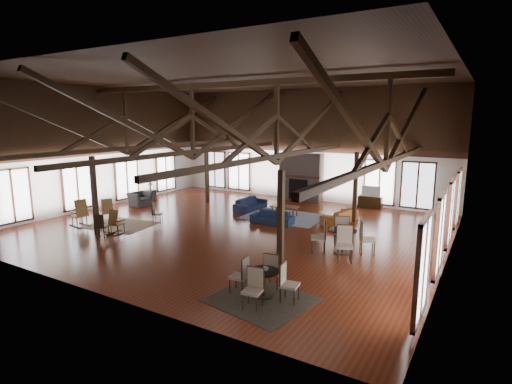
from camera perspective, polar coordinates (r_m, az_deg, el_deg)
The scene contains 31 objects.
floor at distance 16.56m, azimuth -3.31°, elevation -5.12°, with size 16.00×16.00×0.00m, color #612414.
ceiling at distance 16.04m, azimuth -3.54°, elevation 16.01°, with size 16.00×14.00×0.02m, color black.
wall_back at distance 22.15m, azimuth 6.86°, elevation 6.64°, with size 16.00×0.02×6.00m, color white.
wall_front at distance 10.99m, azimuth -24.36°, elevation 2.01°, with size 16.00×0.02×6.00m, color white.
wall_left at distance 21.54m, azimuth -21.42°, elevation 5.89°, with size 0.02×14.00×6.00m, color white.
wall_right at distance 13.32m, azimuth 26.46°, elevation 3.16°, with size 0.02×14.00×6.00m, color white.
roof_truss at distance 15.96m, azimuth -3.46°, elevation 8.96°, with size 15.60×14.07×3.14m.
post_grid at distance 16.22m, azimuth -3.36°, elevation 0.08°, with size 8.16×7.16×3.05m.
fireplace at distance 22.03m, azimuth 6.41°, elevation 2.15°, with size 2.50×0.69×2.60m.
ceiling_fan at distance 14.87m, azimuth -4.02°, elevation 7.70°, with size 1.60×1.60×0.75m.
sofa_navy_front at distance 17.11m, azimuth 2.31°, elevation -3.68°, with size 1.82×0.71×0.53m, color #17243F.
sofa_navy_left at distance 19.69m, azimuth -0.79°, elevation -1.72°, with size 0.78×2.00×0.58m, color #17203F.
sofa_orange at distance 17.73m, azimuth 11.88°, elevation -3.31°, with size 0.79×2.01×0.59m, color brown.
coffee_table at distance 18.44m, azimuth 4.11°, elevation -2.16°, with size 1.29×0.70×0.48m.
vase at distance 18.42m, azimuth 3.99°, elevation -1.67°, with size 0.19×0.19×0.20m, color #B2B2B2.
armchair at distance 21.50m, azimuth -16.19°, elevation -0.96°, with size 0.92×1.06×0.69m, color #2F2F32.
side_table_lamp at distance 22.60m, azimuth -14.84°, elevation -0.15°, with size 0.44×0.44×1.13m.
rocking_chair_a at distance 18.45m, azimuth -20.50°, elevation -2.57°, with size 0.92×0.79×1.05m.
rocking_chair_b at distance 16.47m, azimuth -19.44°, elevation -4.11°, with size 0.47×0.80×0.99m.
rocking_chair_c at distance 18.16m, azimuth -23.80°, elevation -2.84°, with size 0.96×0.60×1.16m.
side_chair_a at distance 17.68m, azimuth -14.17°, elevation -2.68°, with size 0.51×0.51×0.90m.
side_chair_b at distance 16.09m, azimuth -21.31°, elevation -4.28°, with size 0.50×0.50×0.94m.
cafe_table_near at distance 10.25m, azimuth 1.09°, elevation -12.27°, with size 1.86×1.86×0.96m.
cafe_table_far at distance 13.69m, azimuth 12.31°, elevation -6.27°, with size 2.15×2.15×1.11m.
cup_near at distance 10.16m, azimuth 1.39°, elevation -10.88°, with size 0.13×0.13×0.10m, color #B2B2B2.
cup_far at distance 13.60m, azimuth 11.93°, elevation -5.07°, with size 0.13×0.13×0.10m, color #B2B2B2.
tv_console at distance 21.01m, azimuth 16.00°, elevation -1.36°, with size 1.16×0.44×0.58m, color black.
television at distance 20.90m, azimuth 16.18°, elevation 0.14°, with size 0.94×0.12×0.54m, color #B2B2B2.
rug_tan at distance 17.88m, azimuth -18.77°, elevation -4.48°, with size 2.63×2.06×0.01m, color tan.
rug_navy at distance 18.39m, azimuth 4.06°, elevation -3.54°, with size 3.51×2.63×0.01m, color #1A254B.
rug_dark at distance 10.26m, azimuth 0.78°, elevation -15.12°, with size 2.30×2.09×0.01m, color black.
Camera 1 is at (8.96, -13.20, 4.43)m, focal length 28.00 mm.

